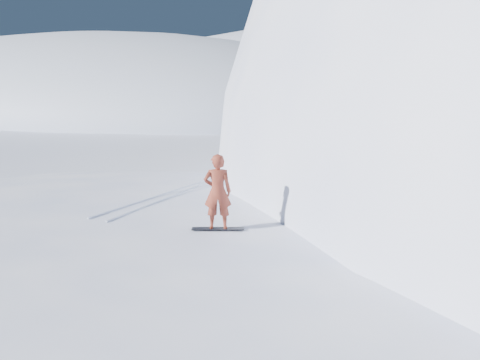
{
  "coord_description": "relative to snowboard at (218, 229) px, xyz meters",
  "views": [
    {
      "loc": [
        11.01,
        -7.98,
        6.18
      ],
      "look_at": [
        3.29,
        3.48,
        3.5
      ],
      "focal_mm": 40.0,
      "sensor_mm": 36.0,
      "label": 1
    }
  ],
  "objects": [
    {
      "name": "snowboarder",
      "position": [
        0.0,
        0.0,
        0.96
      ],
      "size": [
        0.83,
        0.76,
        1.89
      ],
      "primitive_type": "imported",
      "rotation": [
        0.0,
        0.0,
        3.74
      ],
      "color": "maroon",
      "rests_on": "snowboard"
    },
    {
      "name": "wind_bumps",
      "position": [
        -3.84,
        -0.36,
        -2.41
      ],
      "size": [
        16.0,
        14.4,
        1.0
      ],
      "color": "white",
      "rests_on": "ground"
    },
    {
      "name": "board_tracks",
      "position": [
        -3.62,
        1.85,
        0.01
      ],
      "size": [
        1.34,
        5.98,
        0.04
      ],
      "color": "silver",
      "rests_on": "ground"
    },
    {
      "name": "snowboard",
      "position": [
        0.0,
        0.0,
        0.0
      ],
      "size": [
        1.22,
        0.95,
        0.02
      ],
      "primitive_type": "cube",
      "rotation": [
        0.0,
        0.0,
        0.6
      ],
      "color": "black",
      "rests_on": "near_ridge"
    },
    {
      "name": "near_ridge",
      "position": [
        -2.29,
        0.52,
        -2.41
      ],
      "size": [
        36.0,
        28.0,
        4.8
      ],
      "primitive_type": "ellipsoid",
      "color": "white",
      "rests_on": "ground"
    },
    {
      "name": "far_ridge_a",
      "position": [
        -73.29,
        57.52,
        -2.41
      ],
      "size": [
        120.0,
        70.0,
        28.0
      ],
      "primitive_type": "ellipsoid",
      "color": "white",
      "rests_on": "ground"
    },
    {
      "name": "ground",
      "position": [
        -3.29,
        -2.48,
        -2.41
      ],
      "size": [
        400.0,
        400.0,
        0.0
      ],
      "primitive_type": "plane",
      "color": "white",
      "rests_on": "ground"
    },
    {
      "name": "far_ridge_c",
      "position": [
        -43.29,
        107.52,
        -2.41
      ],
      "size": [
        140.0,
        90.0,
        36.0
      ],
      "primitive_type": "ellipsoid",
      "color": "white",
      "rests_on": "ground"
    }
  ]
}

